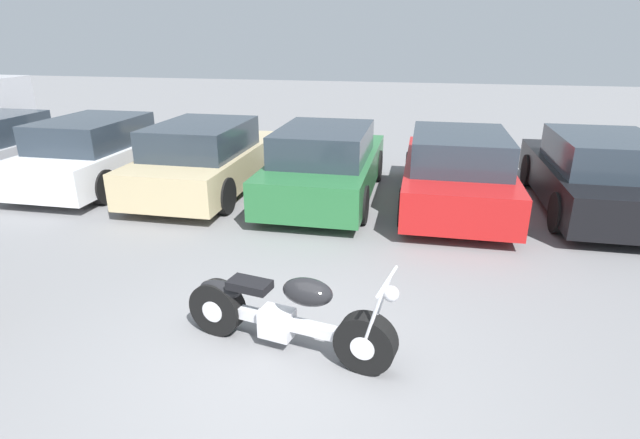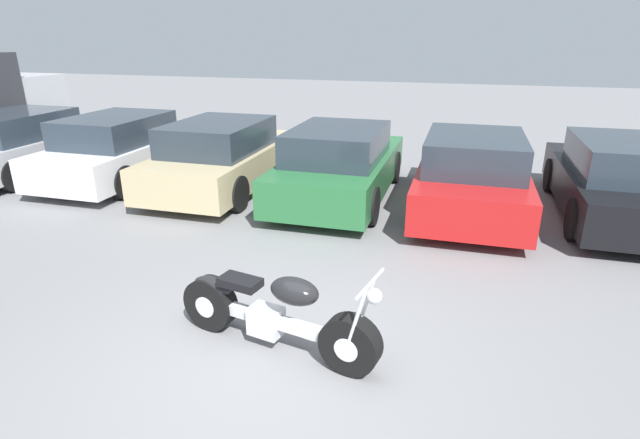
# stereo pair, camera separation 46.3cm
# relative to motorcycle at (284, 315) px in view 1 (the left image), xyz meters

# --- Properties ---
(ground_plane) EXTENTS (60.00, 60.00, 0.00)m
(ground_plane) POSITION_rel_motorcycle_xyz_m (0.05, -0.35, -0.39)
(ground_plane) COLOR slate
(motorcycle) EXTENTS (2.28, 0.88, 1.02)m
(motorcycle) POSITION_rel_motorcycle_xyz_m (0.00, 0.00, 0.00)
(motorcycle) COLOR black
(motorcycle) RESTS_ON ground_plane
(parked_car_white) EXTENTS (1.94, 4.34, 1.42)m
(parked_car_white) POSITION_rel_motorcycle_xyz_m (-5.49, 5.10, 0.28)
(parked_car_white) COLOR white
(parked_car_white) RESTS_ON ground_plane
(parked_car_champagne) EXTENTS (1.94, 4.34, 1.42)m
(parked_car_champagne) POSITION_rel_motorcycle_xyz_m (-3.02, 5.04, 0.28)
(parked_car_champagne) COLOR #C6B284
(parked_car_champagne) RESTS_ON ground_plane
(parked_car_green) EXTENTS (1.94, 4.34, 1.42)m
(parked_car_green) POSITION_rel_motorcycle_xyz_m (-0.55, 5.05, 0.28)
(parked_car_green) COLOR #286B38
(parked_car_green) RESTS_ON ground_plane
(parked_car_red) EXTENTS (1.94, 4.34, 1.42)m
(parked_car_red) POSITION_rel_motorcycle_xyz_m (1.91, 5.03, 0.28)
(parked_car_red) COLOR red
(parked_car_red) RESTS_ON ground_plane
(parked_car_black) EXTENTS (1.94, 4.34, 1.42)m
(parked_car_black) POSITION_rel_motorcycle_xyz_m (4.38, 5.28, 0.28)
(parked_car_black) COLOR black
(parked_car_black) RESTS_ON ground_plane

